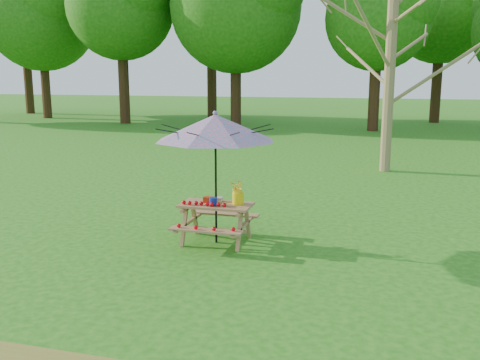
# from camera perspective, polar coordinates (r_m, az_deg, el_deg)

# --- Properties ---
(ground) EXTENTS (120.00, 120.00, 0.00)m
(ground) POSITION_cam_1_polar(r_m,az_deg,el_deg) (8.43, -17.59, -8.78)
(ground) COLOR #1C6112
(ground) RESTS_ON ground
(picnic_table) EXTENTS (1.20, 1.32, 0.67)m
(picnic_table) POSITION_cam_1_polar(r_m,az_deg,el_deg) (9.06, -2.56, -4.67)
(picnic_table) COLOR #A06948
(picnic_table) RESTS_ON ground
(patio_umbrella) EXTENTS (2.23, 2.23, 2.25)m
(patio_umbrella) POSITION_cam_1_polar(r_m,az_deg,el_deg) (8.76, -2.65, 5.60)
(patio_umbrella) COLOR black
(patio_umbrella) RESTS_ON ground
(produce_bins) EXTENTS (0.28, 0.43, 0.13)m
(produce_bins) POSITION_cam_1_polar(r_m,az_deg,el_deg) (9.00, -2.92, -2.17)
(produce_bins) COLOR #B8310E
(produce_bins) RESTS_ON picnic_table
(tomatoes_row) EXTENTS (0.77, 0.13, 0.07)m
(tomatoes_row) POSITION_cam_1_polar(r_m,az_deg,el_deg) (8.85, -3.86, -2.53)
(tomatoes_row) COLOR red
(tomatoes_row) RESTS_ON picnic_table
(flower_bucket) EXTENTS (0.33, 0.31, 0.42)m
(flower_bucket) POSITION_cam_1_polar(r_m,az_deg,el_deg) (8.92, -0.21, -1.15)
(flower_bucket) COLOR yellow
(flower_bucket) RESTS_ON picnic_table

